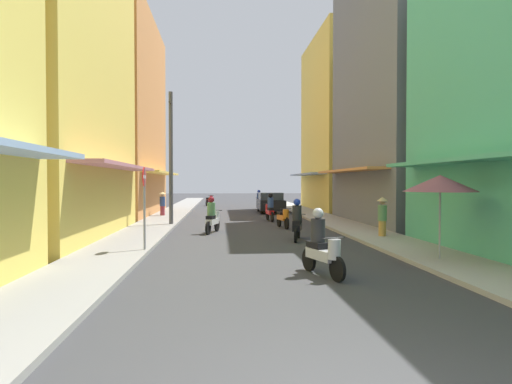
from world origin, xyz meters
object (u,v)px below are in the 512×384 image
parked_car (270,202)px  motorbike_silver (322,246)px  street_sign_no_entry (144,198)px  motorbike_black (297,222)px  motorbike_blue (259,201)px  pedestrian_crossing (162,203)px  motorbike_maroon (210,200)px  vendor_umbrella (440,183)px  motorbike_white (212,217)px  motorbike_red (270,209)px  utility_pole (171,158)px  motorbike_orange (283,218)px  pedestrian_midway (382,215)px

parked_car → motorbike_silver: bearing=-93.5°
street_sign_no_entry → motorbike_black: bearing=25.7°
motorbike_blue → pedestrian_crossing: (-6.71, -7.21, 0.20)m
motorbike_maroon → motorbike_black: (3.85, -24.42, 0.20)m
vendor_umbrella → motorbike_maroon: bearing=103.2°
motorbike_silver → motorbike_black: same height
motorbike_maroon → street_sign_no_entry: 26.99m
street_sign_no_entry → motorbike_blue: bearing=75.5°
motorbike_white → pedestrian_crossing: pedestrian_crossing is taller
motorbike_red → pedestrian_crossing: size_ratio=1.13×
utility_pole → street_sign_no_entry: 8.32m
utility_pole → street_sign_no_entry: utility_pole is taller
motorbike_orange → pedestrian_crossing: pedestrian_crossing is taller
motorbike_white → street_sign_no_entry: street_sign_no_entry is taller
pedestrian_crossing → utility_pole: utility_pole is taller
motorbike_silver → parked_car: size_ratio=0.42×
motorbike_blue → vendor_umbrella: 23.48m
motorbike_black → street_sign_no_entry: bearing=-154.3°
motorbike_orange → motorbike_white: 3.76m
vendor_umbrella → pedestrian_midway: bearing=86.4°
motorbike_silver → motorbike_white: same height
motorbike_silver → pedestrian_midway: bearing=58.1°
vendor_umbrella → motorbike_black: bearing=122.4°
motorbike_maroon → vendor_umbrella: size_ratio=0.73×
motorbike_red → street_sign_no_entry: (-5.12, -10.63, 1.01)m
motorbike_black → motorbike_white: 4.14m
motorbike_silver → vendor_umbrella: size_ratio=0.73×
motorbike_silver → motorbike_white: bearing=107.1°
pedestrian_crossing → street_sign_no_entry: (1.26, -13.79, 0.81)m
motorbike_red → motorbike_maroon: bearing=103.0°
pedestrian_midway → vendor_umbrella: bearing=-93.6°
motorbike_silver → motorbike_black: bearing=85.0°
motorbike_red → parked_car: (0.82, 6.60, 0.04)m
motorbike_orange → motorbike_red: bearing=92.9°
motorbike_black → parked_car: size_ratio=0.43×
utility_pole → parked_car: bearing=56.4°
motorbike_orange → motorbike_maroon: bearing=101.1°
vendor_umbrella → street_sign_no_entry: 8.54m
motorbike_orange → street_sign_no_entry: 8.75m
motorbike_orange → motorbike_blue: 14.15m
motorbike_black → pedestrian_crossing: bearing=119.8°
motorbike_blue → motorbike_red: (-0.33, -10.38, 0.00)m
vendor_umbrella → utility_pole: size_ratio=0.36×
motorbike_black → pedestrian_crossing: 13.01m
pedestrian_midway → street_sign_no_entry: (-8.54, -2.64, 0.80)m
motorbike_black → utility_pole: size_ratio=0.27×
motorbike_silver → motorbike_red: same height
motorbike_blue → motorbike_white: 16.27m
motorbike_black → motorbike_blue: bearing=89.2°
motorbike_red → street_sign_no_entry: bearing=-115.7°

